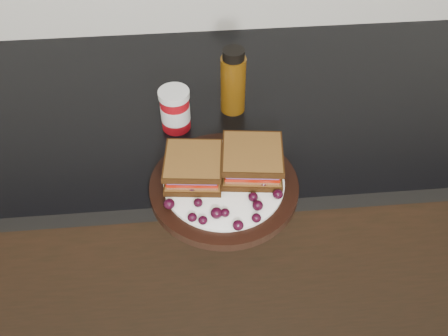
# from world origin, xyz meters

# --- Properties ---
(base_cabinets) EXTENTS (3.96, 0.58, 0.86)m
(base_cabinets) POSITION_xyz_m (0.00, 1.70, 0.43)
(base_cabinets) COLOR black
(base_cabinets) RESTS_ON ground_plane
(countertop) EXTENTS (3.98, 0.60, 0.04)m
(countertop) POSITION_xyz_m (0.00, 1.70, 0.88)
(countertop) COLOR black
(countertop) RESTS_ON base_cabinets
(plate) EXTENTS (0.28, 0.28, 0.02)m
(plate) POSITION_xyz_m (0.08, 1.43, 0.91)
(plate) COLOR black
(plate) RESTS_ON countertop
(sandwich_left) EXTENTS (0.12, 0.12, 0.05)m
(sandwich_left) POSITION_xyz_m (0.02, 1.45, 0.95)
(sandwich_left) COLOR brown
(sandwich_left) RESTS_ON plate
(sandwich_right) EXTENTS (0.12, 0.12, 0.05)m
(sandwich_right) POSITION_xyz_m (0.13, 1.46, 0.95)
(sandwich_right) COLOR brown
(sandwich_right) RESTS_ON plate
(grape_0) EXTENTS (0.02, 0.02, 0.02)m
(grape_0) POSITION_xyz_m (-0.02, 1.38, 0.93)
(grape_0) COLOR black
(grape_0) RESTS_ON plate
(grape_1) EXTENTS (0.02, 0.02, 0.02)m
(grape_1) POSITION_xyz_m (0.03, 1.38, 0.93)
(grape_1) COLOR black
(grape_1) RESTS_ON plate
(grape_2) EXTENTS (0.02, 0.02, 0.02)m
(grape_2) POSITION_xyz_m (0.01, 1.35, 0.93)
(grape_2) COLOR black
(grape_2) RESTS_ON plate
(grape_3) EXTENTS (0.02, 0.02, 0.02)m
(grape_3) POSITION_xyz_m (0.03, 1.34, 0.93)
(grape_3) COLOR black
(grape_3) RESTS_ON plate
(grape_4) EXTENTS (0.02, 0.02, 0.02)m
(grape_4) POSITION_xyz_m (0.06, 1.35, 0.93)
(grape_4) COLOR black
(grape_4) RESTS_ON plate
(grape_5) EXTENTS (0.02, 0.02, 0.02)m
(grape_5) POSITION_xyz_m (0.07, 1.35, 0.93)
(grape_5) COLOR black
(grape_5) RESTS_ON plate
(grape_6) EXTENTS (0.02, 0.02, 0.02)m
(grape_6) POSITION_xyz_m (0.09, 1.32, 0.93)
(grape_6) COLOR black
(grape_6) RESTS_ON plate
(grape_7) EXTENTS (0.02, 0.02, 0.02)m
(grape_7) POSITION_xyz_m (0.12, 1.34, 0.93)
(grape_7) COLOR black
(grape_7) RESTS_ON plate
(grape_8) EXTENTS (0.02, 0.02, 0.02)m
(grape_8) POSITION_xyz_m (0.13, 1.36, 0.93)
(grape_8) COLOR black
(grape_8) RESTS_ON plate
(grape_9) EXTENTS (0.02, 0.02, 0.02)m
(grape_9) POSITION_xyz_m (0.12, 1.38, 0.93)
(grape_9) COLOR black
(grape_9) RESTS_ON plate
(grape_10) EXTENTS (0.02, 0.02, 0.02)m
(grape_10) POSITION_xyz_m (0.17, 1.39, 0.93)
(grape_10) COLOR black
(grape_10) RESTS_ON plate
(grape_11) EXTENTS (0.02, 0.02, 0.02)m
(grape_11) POSITION_xyz_m (0.15, 1.41, 0.93)
(grape_11) COLOR black
(grape_11) RESTS_ON plate
(grape_12) EXTENTS (0.02, 0.02, 0.02)m
(grape_12) POSITION_xyz_m (0.17, 1.42, 0.93)
(grape_12) COLOR black
(grape_12) RESTS_ON plate
(grape_13) EXTENTS (0.02, 0.02, 0.02)m
(grape_13) POSITION_xyz_m (0.18, 1.45, 0.93)
(grape_13) COLOR black
(grape_13) RESTS_ON plate
(grape_14) EXTENTS (0.02, 0.02, 0.02)m
(grape_14) POSITION_xyz_m (0.14, 1.47, 0.93)
(grape_14) COLOR black
(grape_14) RESTS_ON plate
(grape_15) EXTENTS (0.02, 0.02, 0.02)m
(grape_15) POSITION_xyz_m (0.12, 1.47, 0.93)
(grape_15) COLOR black
(grape_15) RESTS_ON plate
(grape_16) EXTENTS (0.02, 0.02, 0.02)m
(grape_16) POSITION_xyz_m (0.03, 1.48, 0.93)
(grape_16) COLOR black
(grape_16) RESTS_ON plate
(grape_17) EXTENTS (0.02, 0.02, 0.02)m
(grape_17) POSITION_xyz_m (0.03, 1.46, 0.93)
(grape_17) COLOR black
(grape_17) RESTS_ON plate
(grape_18) EXTENTS (0.02, 0.02, 0.02)m
(grape_18) POSITION_xyz_m (-0.01, 1.46, 0.93)
(grape_18) COLOR black
(grape_18) RESTS_ON plate
(grape_19) EXTENTS (0.02, 0.02, 0.02)m
(grape_19) POSITION_xyz_m (-0.01, 1.45, 0.93)
(grape_19) COLOR black
(grape_19) RESTS_ON plate
(grape_20) EXTENTS (0.02, 0.02, 0.02)m
(grape_20) POSITION_xyz_m (0.02, 1.41, 0.93)
(grape_20) COLOR black
(grape_20) RESTS_ON plate
(grape_21) EXTENTS (0.02, 0.02, 0.02)m
(grape_21) POSITION_xyz_m (0.04, 1.45, 0.93)
(grape_21) COLOR black
(grape_21) RESTS_ON plate
(grape_22) EXTENTS (0.02, 0.02, 0.01)m
(grape_22) POSITION_xyz_m (0.02, 1.44, 0.93)
(grape_22) COLOR black
(grape_22) RESTS_ON plate
(grape_23) EXTENTS (0.02, 0.02, 0.02)m
(grape_23) POSITION_xyz_m (-0.01, 1.44, 0.93)
(grape_23) COLOR black
(grape_23) RESTS_ON plate
(condiment_jar) EXTENTS (0.07, 0.07, 0.09)m
(condiment_jar) POSITION_xyz_m (-0.01, 1.62, 0.95)
(condiment_jar) COLOR #9B0B13
(condiment_jar) RESTS_ON countertop
(oil_bottle) EXTENTS (0.06, 0.06, 0.15)m
(oil_bottle) POSITION_xyz_m (0.12, 1.67, 0.98)
(oil_bottle) COLOR #533108
(oil_bottle) RESTS_ON countertop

